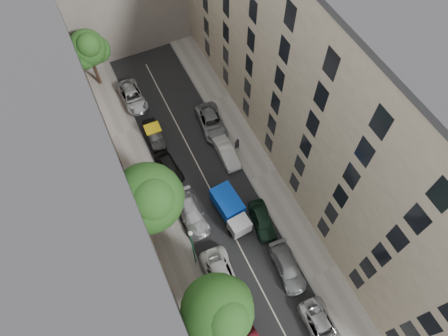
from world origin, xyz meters
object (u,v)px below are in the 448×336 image
pedestrian (237,144)px  car_left_4 (169,167)px  car_left_5 (154,134)px  tree_far (89,50)px  car_right_4 (212,122)px  car_right_0 (322,329)px  lamp_post (193,245)px  car_left_6 (132,96)px  car_right_2 (262,220)px  car_right_3 (227,153)px  tree_near (219,312)px  car_left_2 (221,278)px  car_right_1 (288,267)px  car_left_3 (191,214)px  tarp_truck (231,210)px  tree_mid (150,200)px

pedestrian → car_left_4: bearing=-9.0°
car_left_5 → tree_far: size_ratio=0.55×
car_left_5 → car_right_4: car_right_4 is taller
car_left_5 → car_left_4: bearing=-88.3°
car_right_0 → lamp_post: size_ratio=0.72×
car_left_6 → pedestrian: pedestrian is taller
car_left_4 → lamp_post: 10.70m
car_left_5 → car_left_6: size_ratio=0.79×
car_right_0 → car_right_2: car_right_2 is taller
car_right_3 → car_right_4: bearing=88.0°
car_right_2 → tree_near: 10.85m
car_right_0 → car_left_2: bearing=130.9°
car_right_0 → car_right_4: car_right_4 is taller
car_left_6 → tree_far: 6.55m
car_right_1 → car_right_4: car_right_4 is taller
car_right_2 → car_right_3: bearing=98.4°
tree_far → lamp_post: 24.44m
car_left_3 → car_right_0: size_ratio=1.04×
tree_far → car_left_4: bearing=-78.4°
tree_near → lamp_post: bearing=87.0°
car_left_4 → car_left_3: bearing=-96.6°
car_right_4 → tree_near: bearing=-105.9°
tarp_truck → car_right_2: (2.29, -2.03, -0.53)m
tree_mid → tree_near: bearing=-81.8°
car_left_2 → car_left_3: (0.00, 6.65, 0.00)m
car_left_6 → car_right_4: 9.70m
tree_near → car_right_4: bearing=67.5°
car_right_0 → tree_near: bearing=155.0°
tree_mid → pedestrian: tree_mid is taller
car_right_1 → tree_near: size_ratio=0.60×
car_left_4 → tree_mid: 8.51m
car_right_1 → tree_far: size_ratio=0.64×
car_left_3 → car_right_1: car_left_3 is taller
car_left_2 → car_right_2: car_left_2 is taller
tree_far → car_right_2: bearing=-69.8°
car_left_3 → tarp_truck: bearing=-22.3°
tree_near → tree_far: tree_near is taller
car_left_4 → car_left_5: size_ratio=0.99×
car_left_5 → lamp_post: 14.92m
tree_mid → car_right_3: bearing=27.3°
car_left_6 → car_right_2: bearing=-73.9°
car_left_3 → car_left_6: 16.12m
car_right_1 → car_left_6: bearing=108.9°
tarp_truck → car_left_2: 6.26m
tarp_truck → car_left_5: 12.08m
car_left_4 → tree_near: bearing=-102.8°
car_left_3 → car_left_5: bearing=90.4°
tarp_truck → car_left_3: (-3.40, 1.42, -0.50)m
car_right_0 → pedestrian: 19.07m
car_left_6 → pedestrian: 13.42m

